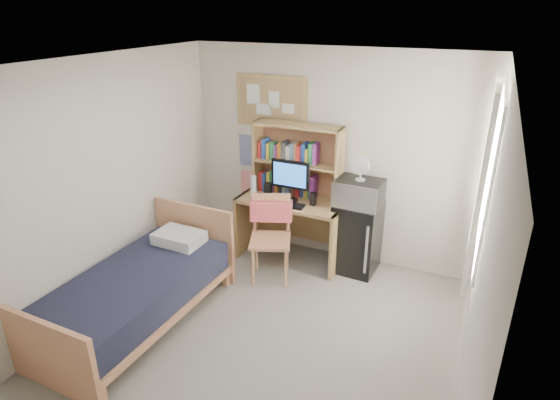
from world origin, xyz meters
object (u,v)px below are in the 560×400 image
at_px(desk_chair, 270,240).
at_px(microwave, 359,193).
at_px(mini_fridge, 357,237).
at_px(desk_fan, 361,169).
at_px(bulletin_board, 271,101).
at_px(speaker_right, 313,199).
at_px(monitor, 290,181).
at_px(speaker_left, 268,190).
at_px(bed, 136,298).
at_px(desk, 292,229).

bearing_deg(desk_chair, microwave, 14.12).
distance_m(mini_fridge, desk_fan, 0.87).
relative_size(bulletin_board, speaker_right, 5.96).
bearing_deg(mini_fridge, monitor, -168.01).
height_order(speaker_left, desk_fan, desk_fan).
xyz_separation_m(mini_fridge, bed, (-1.74, -1.93, -0.16)).
relative_size(desk, monitor, 2.56).
xyz_separation_m(desk, mini_fridge, (0.82, 0.07, 0.02)).
bearing_deg(microwave, bed, -129.44).
bearing_deg(desk_fan, monitor, -169.36).
relative_size(mini_fridge, desk_fan, 3.15).
bearing_deg(speaker_right, bed, -123.17).
distance_m(bed, microwave, 2.69).
relative_size(speaker_left, desk_fan, 0.67).
xyz_separation_m(monitor, desk_fan, (0.82, 0.11, 0.24)).
distance_m(bulletin_board, monitor, 1.03).
height_order(bulletin_board, speaker_right, bulletin_board).
bearing_deg(speaker_right, mini_fridge, 15.80).
height_order(desk_chair, monitor, monitor).
bearing_deg(speaker_left, desk, 11.31).
bearing_deg(bulletin_board, desk, -37.72).
xyz_separation_m(desk_chair, monitor, (0.04, 0.49, 0.56)).
height_order(mini_fridge, speaker_left, speaker_left).
relative_size(monitor, speaker_right, 3.23).
relative_size(mini_fridge, bed, 0.43).
height_order(speaker_right, microwave, microwave).
distance_m(desk, microwave, 1.02).
distance_m(monitor, desk_fan, 0.86).
xyz_separation_m(desk_chair, desk_fan, (0.86, 0.60, 0.80)).
distance_m(desk, speaker_right, 0.57).
relative_size(bed, speaker_left, 10.94).
distance_m(mini_fridge, monitor, 1.05).
height_order(mini_fridge, monitor, monitor).
distance_m(mini_fridge, speaker_right, 0.71).
height_order(bulletin_board, desk, bulletin_board).
bearing_deg(desk_chair, desk, 65.01).
bearing_deg(desk_fan, microwave, 0.00).
height_order(bed, speaker_left, speaker_left).
height_order(desk, speaker_left, speaker_left).
relative_size(speaker_right, desk_fan, 0.58).
bearing_deg(speaker_left, bulletin_board, 109.17).
height_order(bed, microwave, microwave).
xyz_separation_m(desk, speaker_right, (0.30, -0.07, 0.49)).
bearing_deg(microwave, mini_fridge, 90.00).
bearing_deg(bed, monitor, 64.61).
height_order(speaker_left, speaker_right, speaker_left).
bearing_deg(speaker_left, monitor, 0.00).
relative_size(monitor, speaker_left, 2.77).
distance_m(bed, desk_fan, 2.78).
xyz_separation_m(desk_chair, microwave, (0.86, 0.60, 0.51)).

